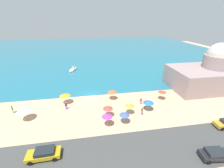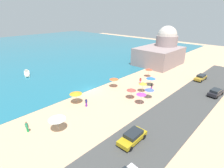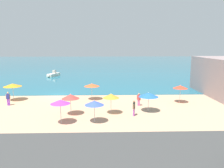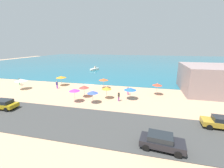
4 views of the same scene
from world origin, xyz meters
The scene contains 20 objects.
ground_plane centered at (0.00, 0.00, 0.00)m, with size 160.00×160.00×0.00m, color tan.
sea centered at (0.00, 55.00, 0.03)m, with size 150.00×110.00×0.05m, color #1F677D.
coastal_road centered at (0.00, -18.00, 0.03)m, with size 80.00×8.00×0.06m, color #3E3E3E.
beach_umbrella_0 centered at (16.26, -4.52, 2.06)m, with size 1.81×1.81×2.33m.
beach_umbrella_1 centered at (2.59, -11.67, 2.12)m, with size 1.83×1.83×2.39m.
beach_umbrella_2 centered at (-5.47, -2.68, 2.08)m, with size 2.32×2.32×2.35m.
beach_umbrella_3 centered at (5.71, -11.42, 1.92)m, with size 1.83×1.83×2.21m.
beach_umbrella_4 centered at (7.36, -8.78, 1.96)m, with size 1.75×1.75×2.26m.
beach_umbrella_5 centered at (3.10, -8.97, 1.97)m, with size 1.87×1.87×2.28m.
beach_umbrella_6 centered at (-12.15, -7.51, 2.07)m, with size 2.48×2.48×2.37m.
beach_umbrella_7 centered at (4.95, -2.60, 2.02)m, with size 2.05×2.05×2.28m.
beach_umbrella_8 centered at (11.49, -8.15, 1.90)m, with size 2.18×2.18×2.20m.
bather_0 centered at (-5.08, -5.14, 0.95)m, with size 0.57×0.23×1.69m.
bather_1 centered at (9.73, -9.54, 0.92)m, with size 0.29×0.56×1.64m.
bather_2 centered at (10.81, -5.75, 0.88)m, with size 0.46×0.40×1.58m.
bather_3 centered at (-15.42, -4.78, 0.97)m, with size 0.39×0.48×1.72m.
parked_car_0 centered at (15.90, -20.70, 0.82)m, with size 4.15×2.20×1.43m.
parked_car_4 centered at (-6.69, -16.83, 0.81)m, with size 4.46×2.03×1.41m.
skiff_nearshore centered at (-5.44, 20.11, 0.44)m, with size 2.54×4.40×1.38m.
harbor_fortress centered at (30.48, -0.18, 4.11)m, with size 14.97×11.48×11.88m.
Camera 1 is at (-0.05, -32.67, 17.50)m, focal length 24.00 mm.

